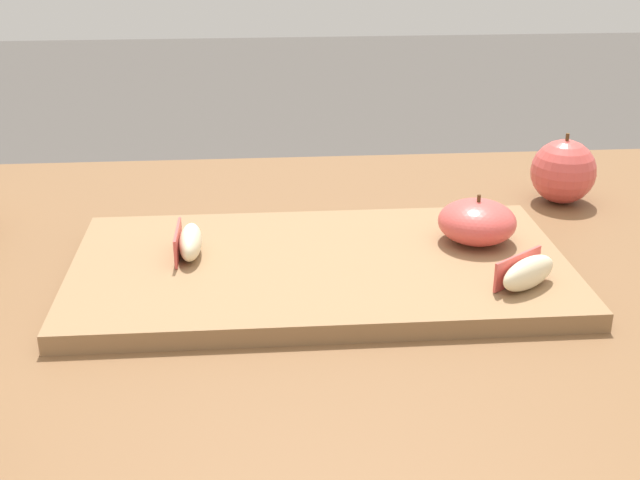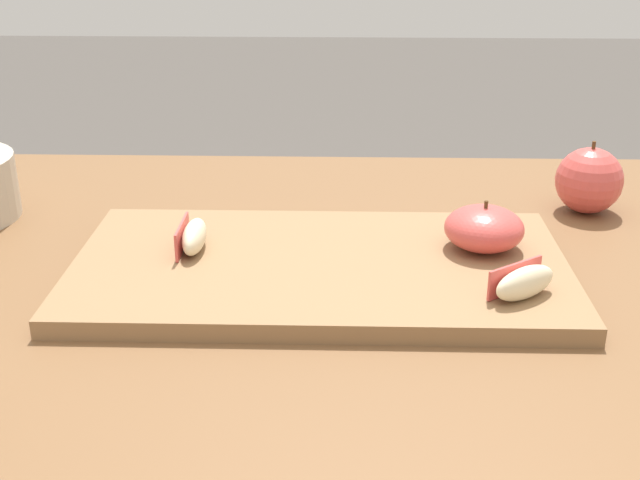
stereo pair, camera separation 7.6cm
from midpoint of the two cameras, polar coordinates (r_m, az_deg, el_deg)
name	(u,v)px [view 1 (the left image)]	position (r m, az deg, el deg)	size (l,w,h in m)	color
dining_table	(335,384)	(0.83, -1.60, -9.96)	(1.32, 0.76, 0.77)	brown
cutting_board	(320,268)	(0.77, -2.82, -2.02)	(0.46, 0.25, 0.02)	olive
apple_half_skin_up	(477,222)	(0.81, 8.11, 1.19)	(0.08, 0.08, 0.05)	#D14C47
apple_wedge_right	(527,273)	(0.72, 11.17, -2.28)	(0.06, 0.06, 0.03)	beige
apple_wedge_front	(189,242)	(0.79, -11.72, -0.20)	(0.02, 0.06, 0.03)	beige
whole_apple_pink_lady	(563,172)	(0.98, 14.25, 4.54)	(0.07, 0.07, 0.08)	#D14C47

